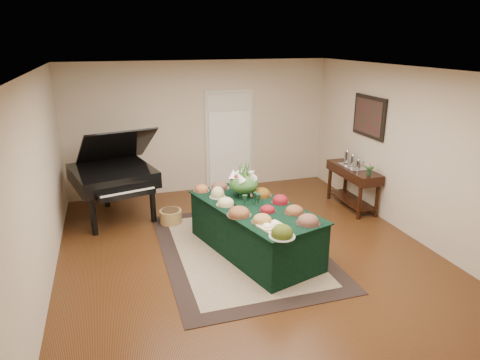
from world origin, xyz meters
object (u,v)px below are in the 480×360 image
object	(u,v)px
floral_centerpiece	(244,180)
mahogany_sideboard	(353,177)
grand_piano	(113,175)
buffet_table	(254,229)

from	to	relation	value
floral_centerpiece	mahogany_sideboard	world-z (taller)	floral_centerpiece
mahogany_sideboard	floral_centerpiece	bearing A→B (deg)	-162.82
floral_centerpiece	mahogany_sideboard	distance (m)	2.57
grand_piano	mahogany_sideboard	size ratio (longest dim) A/B	1.41
buffet_table	grand_piano	bearing A→B (deg)	134.08
buffet_table	floral_centerpiece	world-z (taller)	floral_centerpiece
buffet_table	floral_centerpiece	bearing A→B (deg)	94.35
buffet_table	grand_piano	xyz separation A→B (m)	(-1.95, 2.01, 0.43)
floral_centerpiece	grand_piano	bearing A→B (deg)	140.25
floral_centerpiece	buffet_table	bearing A→B (deg)	-85.65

